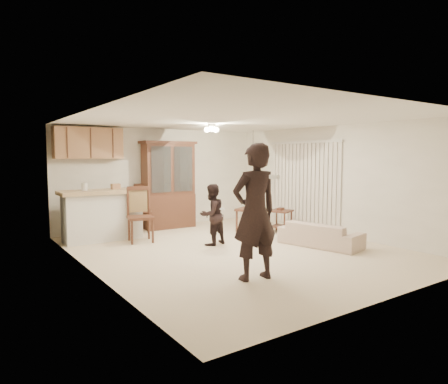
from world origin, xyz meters
TOP-DOWN VIEW (x-y plane):
  - floor at (0.00, 0.00)m, footprint 6.50×6.50m
  - ceiling at (0.00, 0.00)m, footprint 5.50×6.50m
  - wall_back at (0.00, 3.25)m, footprint 5.50×0.02m
  - wall_front at (0.00, -3.25)m, footprint 5.50×0.02m
  - wall_left at (-2.75, 0.00)m, footprint 0.02×6.50m
  - wall_right at (2.75, 0.00)m, footprint 0.02×6.50m
  - breakfast_bar at (-1.85, 2.35)m, footprint 1.60×0.55m
  - bar_top at (-1.85, 2.35)m, footprint 1.75×0.70m
  - upper_cabinets at (-1.90, 3.07)m, footprint 1.50×0.34m
  - vertical_blinds at (2.71, 0.90)m, footprint 0.06×2.30m
  - ceiling_fixture at (0.20, 1.20)m, footprint 0.36×0.36m
  - hanging_plant at (2.30, 2.40)m, footprint 0.43×0.37m
  - plant_cord at (2.30, 2.40)m, footprint 0.01×0.01m
  - sofa at (1.57, -0.69)m, footprint 1.13×1.99m
  - adult at (-0.88, -1.64)m, footprint 0.69×0.49m
  - child at (-0.16, 0.64)m, footprint 0.76×0.65m
  - china_hutch at (0.01, 2.93)m, footprint 1.40×0.57m
  - side_table at (1.92, 0.86)m, footprint 0.63×0.63m
  - chair_bar at (-1.24, 1.74)m, footprint 0.62×0.62m
  - chair_hutch_left at (-0.75, 2.85)m, footprint 0.70×0.70m
  - chair_hutch_right at (1.38, 1.39)m, footprint 0.71×0.71m
  - controller_adult at (-0.92, -2.10)m, footprint 0.07×0.18m
  - controller_child at (-0.10, 0.36)m, footprint 0.06×0.11m

SIDE VIEW (x-z plane):
  - floor at x=0.00m, z-range 0.00..0.00m
  - side_table at x=1.92m, z-range -0.02..0.57m
  - chair_hutch_left at x=-0.75m, z-range -0.25..0.89m
  - chair_bar at x=-1.24m, z-range -0.25..0.91m
  - chair_hutch_right at x=1.38m, z-range -0.26..0.93m
  - sofa at x=1.57m, z-range 0.00..0.73m
  - breakfast_bar at x=-1.85m, z-range 0.00..1.00m
  - child at x=-0.16m, z-range 0.00..1.35m
  - controller_child at x=-0.10m, z-range 0.75..0.78m
  - adult at x=-0.88m, z-range 0.00..1.80m
  - bar_top at x=-1.85m, z-range 1.01..1.09m
  - china_hutch at x=0.01m, z-range -0.01..2.16m
  - vertical_blinds at x=2.71m, z-range 0.05..2.15m
  - wall_back at x=0.00m, z-range 0.00..2.50m
  - wall_front at x=0.00m, z-range 0.00..2.50m
  - wall_left at x=-2.75m, z-range 0.00..2.50m
  - wall_right at x=2.75m, z-range 0.00..2.50m
  - controller_adult at x=-0.92m, z-range 1.50..1.56m
  - hanging_plant at x=2.30m, z-range 1.61..2.09m
  - upper_cabinets at x=-1.90m, z-range 1.75..2.45m
  - plant_cord at x=2.30m, z-range 1.85..2.50m
  - ceiling_fixture at x=0.20m, z-range 2.30..2.50m
  - ceiling at x=0.00m, z-range 2.49..2.51m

